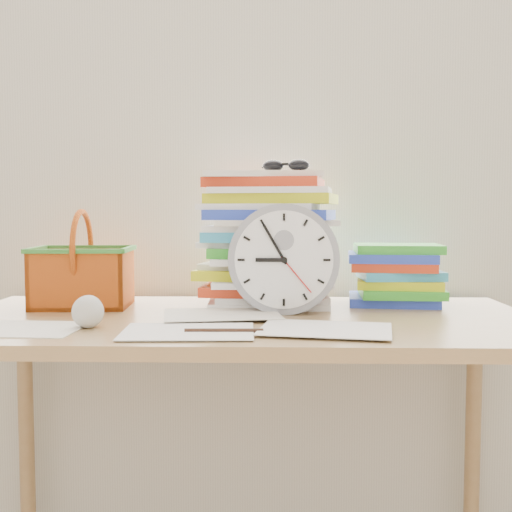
{
  "coord_description": "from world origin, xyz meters",
  "views": [
    {
      "loc": [
        0.07,
        0.08,
        1.0
      ],
      "look_at": [
        0.03,
        1.6,
        0.89
      ],
      "focal_mm": 45.0,
      "sensor_mm": 36.0,
      "label": 1
    }
  ],
  "objects_px": {
    "basket": "(82,259)",
    "paper_stack": "(268,239)",
    "clock": "(284,259)",
    "book_stack": "(396,275)",
    "desk": "(243,347)"
  },
  "relations": [
    {
      "from": "clock",
      "to": "book_stack",
      "type": "distance_m",
      "value": 0.35
    },
    {
      "from": "clock",
      "to": "paper_stack",
      "type": "bearing_deg",
      "value": 105.05
    },
    {
      "from": "desk",
      "to": "book_stack",
      "type": "relative_size",
      "value": 5.14
    },
    {
      "from": "clock",
      "to": "basket",
      "type": "xyz_separation_m",
      "value": [
        -0.53,
        0.1,
        -0.01
      ]
    },
    {
      "from": "paper_stack",
      "to": "book_stack",
      "type": "height_order",
      "value": "paper_stack"
    },
    {
      "from": "desk",
      "to": "basket",
      "type": "bearing_deg",
      "value": 161.61
    },
    {
      "from": "clock",
      "to": "basket",
      "type": "height_order",
      "value": "clock"
    },
    {
      "from": "paper_stack",
      "to": "basket",
      "type": "bearing_deg",
      "value": -174.15
    },
    {
      "from": "book_stack",
      "to": "basket",
      "type": "bearing_deg",
      "value": -175.7
    },
    {
      "from": "basket",
      "to": "book_stack",
      "type": "bearing_deg",
      "value": 0.96
    },
    {
      "from": "desk",
      "to": "paper_stack",
      "type": "relative_size",
      "value": 3.96
    },
    {
      "from": "desk",
      "to": "basket",
      "type": "relative_size",
      "value": 5.57
    },
    {
      "from": "basket",
      "to": "paper_stack",
      "type": "bearing_deg",
      "value": 2.51
    },
    {
      "from": "paper_stack",
      "to": "basket",
      "type": "distance_m",
      "value": 0.49
    },
    {
      "from": "paper_stack",
      "to": "desk",
      "type": "bearing_deg",
      "value": -106.83
    }
  ]
}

